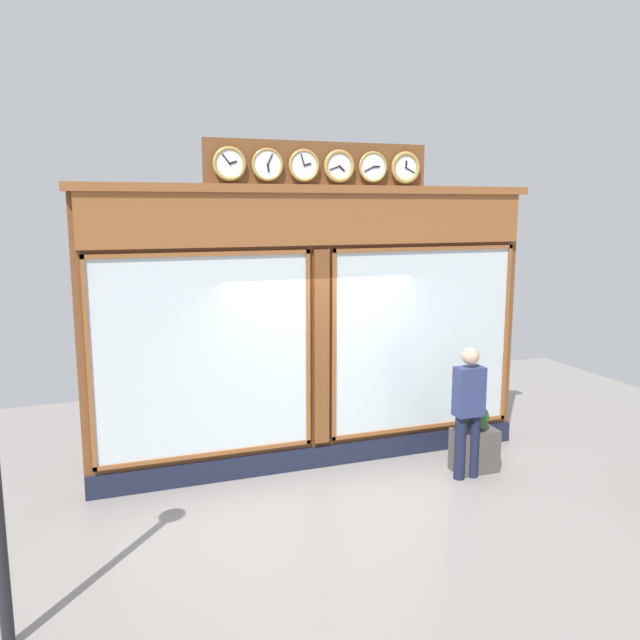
# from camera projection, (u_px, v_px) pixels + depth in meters

# --- Properties ---
(ground_plane) EXTENTS (14.00, 14.00, 0.00)m
(ground_plane) POSITION_uv_depth(u_px,v_px,m) (423.00, 577.00, 6.05)
(ground_plane) COLOR gray
(shop_facade) EXTENTS (5.98, 0.42, 4.17)m
(shop_facade) POSITION_uv_depth(u_px,v_px,m) (317.00, 326.00, 8.44)
(shop_facade) COLOR brown
(shop_facade) RESTS_ON ground_plane
(pedestrian) EXTENTS (0.36, 0.22, 1.69)m
(pedestrian) POSITION_uv_depth(u_px,v_px,m) (468.00, 407.00, 8.12)
(pedestrian) COLOR #191E38
(pedestrian) RESTS_ON ground_plane
(planter_box) EXTENTS (0.56, 0.36, 0.56)m
(planter_box) POSITION_uv_depth(u_px,v_px,m) (474.00, 450.00, 8.45)
(planter_box) COLOR #4C4742
(planter_box) RESTS_ON ground_plane
(planter_shrub) EXTENTS (0.34, 0.34, 0.34)m
(planter_shrub) POSITION_uv_depth(u_px,v_px,m) (476.00, 417.00, 8.38)
(planter_shrub) COLOR #285623
(planter_shrub) RESTS_ON planter_box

